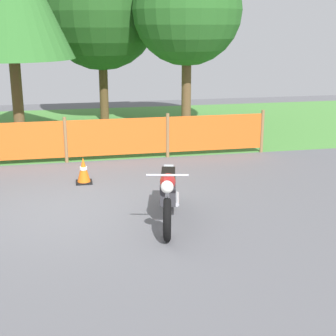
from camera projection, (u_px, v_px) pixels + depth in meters
name	position (u px, v px, depth m)	size (l,w,h in m)	color
ground	(69.00, 208.00, 8.70)	(24.00, 24.00, 0.02)	#5B5B60
grass_verge	(66.00, 130.00, 15.02)	(24.00, 7.44, 0.01)	#4C8C3D
barrier_fence	(66.00, 139.00, 11.37)	(9.52, 0.08, 1.05)	olive
tree_near_right	(101.00, 12.00, 15.56)	(3.59, 3.59, 5.21)	brown
tree_rightmost	(187.00, 10.00, 14.17)	(3.12, 3.12, 5.00)	brown
motorcycle_lead	(168.00, 194.00, 7.93)	(0.75, 2.06, 0.99)	black
traffic_cone	(84.00, 170.00, 9.97)	(0.32, 0.32, 0.53)	black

